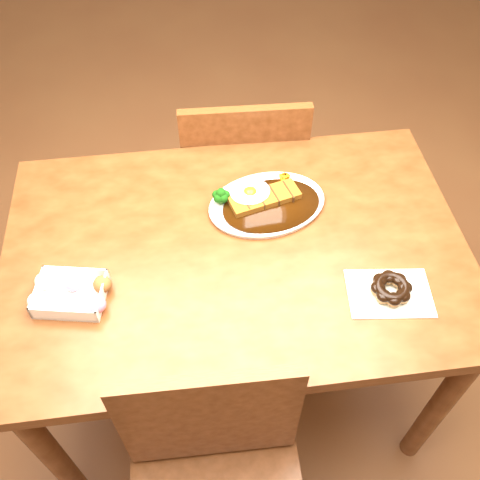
{
  "coord_description": "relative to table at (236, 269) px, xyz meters",
  "views": [
    {
      "loc": [
        -0.1,
        -0.85,
        1.84
      ],
      "look_at": [
        0.01,
        -0.03,
        0.81
      ],
      "focal_mm": 40.0,
      "sensor_mm": 36.0,
      "label": 1
    }
  ],
  "objects": [
    {
      "name": "ground",
      "position": [
        0.0,
        0.0,
        -0.65
      ],
      "size": [
        6.0,
        6.0,
        0.0
      ],
      "primitive_type": "plane",
      "color": "brown",
      "rests_on": "ground"
    },
    {
      "name": "katsu_curry_plate",
      "position": [
        0.1,
        0.13,
        0.12
      ],
      "size": [
        0.36,
        0.28,
        0.06
      ],
      "rotation": [
        0.0,
        0.0,
        0.19
      ],
      "color": "white",
      "rests_on": "table"
    },
    {
      "name": "donut_box",
      "position": [
        -0.41,
        -0.11,
        0.12
      ],
      "size": [
        0.19,
        0.15,
        0.05
      ],
      "rotation": [
        0.0,
        0.0,
        -0.19
      ],
      "color": "white",
      "rests_on": "table"
    },
    {
      "name": "pon_de_ring",
      "position": [
        0.35,
        -0.19,
        0.12
      ],
      "size": [
        0.22,
        0.16,
        0.04
      ],
      "rotation": [
        0.0,
        0.0,
        -0.11
      ],
      "color": "silver",
      "rests_on": "table"
    },
    {
      "name": "chair_far",
      "position": [
        0.08,
        0.53,
        -0.17
      ],
      "size": [
        0.44,
        0.44,
        0.87
      ],
      "rotation": [
        0.0,
        0.0,
        3.1
      ],
      "color": "#4B250F",
      "rests_on": "ground"
    },
    {
      "name": "table",
      "position": [
        0.0,
        0.0,
        0.0
      ],
      "size": [
        1.2,
        0.8,
        0.75
      ],
      "color": "#4B250F",
      "rests_on": "ground"
    }
  ]
}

